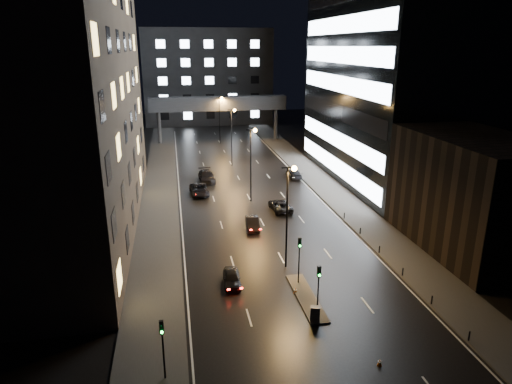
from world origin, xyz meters
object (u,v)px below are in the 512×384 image
car_away_a (232,278)px  car_away_b (253,223)px  car_toward_b (294,174)px  car_away_d (207,176)px  utility_cabinet (315,314)px  car_away_c (199,190)px  car_toward_a (280,205)px

car_away_a → car_away_b: 13.36m
car_away_a → car_toward_b: 36.06m
car_away_d → car_toward_b: size_ratio=1.21×
car_away_b → car_toward_b: size_ratio=0.87×
car_away_b → utility_cabinet: utility_cabinet is taller
car_away_c → car_away_d: car_away_d is taller
car_toward_a → utility_cabinet: utility_cabinet is taller
car_away_d → car_away_c: bearing=-106.3°
car_toward_a → car_toward_b: bearing=-115.0°
car_away_b → car_toward_a: size_ratio=0.83×
car_toward_a → car_toward_b: 15.88m
car_away_d → car_toward_a: bearing=-63.8°
car_away_c → car_toward_b: 16.96m
car_away_c → car_away_d: 6.78m
car_away_a → car_away_c: (-1.20, 26.80, 0.10)m
car_away_c → utility_cabinet: (6.74, -33.99, 0.07)m
car_away_c → car_toward_b: car_away_c is taller
car_away_b → car_away_c: car_away_c is taller
car_toward_b → car_away_b: bearing=63.7°
car_away_b → utility_cabinet: bearing=-81.6°
car_away_d → car_toward_b: car_away_d is taller
car_away_a → car_away_b: bearing=74.8°
car_away_d → car_toward_a: (8.42, -15.20, -0.14)m
utility_cabinet → car_toward_a: bearing=99.1°
car_toward_a → car_away_c: bearing=-44.3°
car_away_d → car_toward_b: 14.22m
car_toward_b → utility_cabinet: bearing=78.3°
car_away_c → car_away_b: bearing=-72.6°
car_away_a → car_away_d: 33.39m
car_away_c → car_toward_a: size_ratio=1.07×
car_away_c → car_toward_a: (10.00, -8.61, -0.05)m
car_away_a → car_away_d: bearing=92.2°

